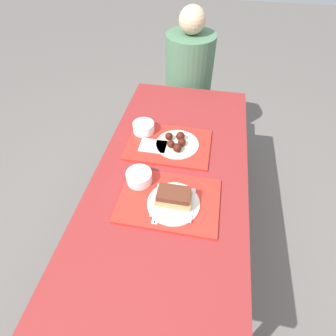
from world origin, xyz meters
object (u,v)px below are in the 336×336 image
(wings_plate_far, at_px, (177,143))
(tray_near, at_px, (169,200))
(brisket_sandwich_plate, at_px, (174,200))
(person_seated_across, at_px, (189,68))
(bowl_coleslaw_near, at_px, (139,177))
(bowl_coleslaw_far, at_px, (144,127))
(tray_far, at_px, (169,145))

(wings_plate_far, bearing_deg, tray_near, -86.17)
(tray_near, height_order, brisket_sandwich_plate, brisket_sandwich_plate)
(brisket_sandwich_plate, bearing_deg, tray_near, 141.66)
(wings_plate_far, xyz_separation_m, person_seated_across, (-0.04, 0.84, 0.01))
(bowl_coleslaw_near, height_order, brisket_sandwich_plate, brisket_sandwich_plate)
(person_seated_across, bearing_deg, brisket_sandwich_plate, -85.88)
(bowl_coleslaw_near, relative_size, wings_plate_far, 0.52)
(bowl_coleslaw_far, bearing_deg, tray_near, -63.03)
(tray_near, xyz_separation_m, bowl_coleslaw_far, (-0.23, 0.45, 0.04))
(bowl_coleslaw_near, xyz_separation_m, person_seated_across, (0.10, 1.13, -0.01))
(brisket_sandwich_plate, xyz_separation_m, bowl_coleslaw_far, (-0.26, 0.47, -0.00))
(wings_plate_far, bearing_deg, brisket_sandwich_plate, -82.75)
(bowl_coleslaw_near, bearing_deg, brisket_sandwich_plate, -29.11)
(person_seated_across, bearing_deg, bowl_coleslaw_near, -94.85)
(tray_near, distance_m, person_seated_across, 1.22)
(tray_near, relative_size, bowl_coleslaw_near, 3.73)
(tray_near, distance_m, tray_far, 0.38)
(brisket_sandwich_plate, relative_size, bowl_coleslaw_far, 1.93)
(wings_plate_far, distance_m, person_seated_across, 0.84)
(tray_far, distance_m, wings_plate_far, 0.05)
(tray_far, distance_m, bowl_coleslaw_far, 0.18)
(wings_plate_far, height_order, person_seated_across, person_seated_across)
(bowl_coleslaw_near, relative_size, brisket_sandwich_plate, 0.52)
(tray_far, bearing_deg, bowl_coleslaw_near, -107.36)
(wings_plate_far, bearing_deg, tray_far, 177.91)
(tray_near, height_order, tray_far, same)
(tray_near, relative_size, brisket_sandwich_plate, 1.93)
(bowl_coleslaw_near, xyz_separation_m, brisket_sandwich_plate, (0.18, -0.10, 0.00))
(tray_near, xyz_separation_m, wings_plate_far, (-0.02, 0.37, 0.02))
(person_seated_across, bearing_deg, tray_far, -90.40)
(tray_near, bearing_deg, brisket_sandwich_plate, -38.34)
(bowl_coleslaw_near, height_order, bowl_coleslaw_far, same)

